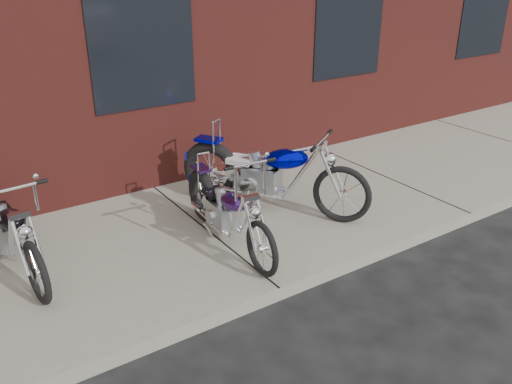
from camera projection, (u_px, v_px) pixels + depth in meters
ground at (279, 301)px, 5.39m from camera, size 120.00×120.00×0.00m
sidewalk at (206, 234)px, 6.50m from camera, size 22.00×3.00×0.15m
chopper_purple at (227, 213)px, 6.03m from camera, size 0.50×2.05×1.15m
chopper_blue at (269, 176)px, 6.80m from camera, size 1.49×2.17×1.10m
chopper_third at (10, 233)px, 5.57m from camera, size 0.53×2.17×1.10m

